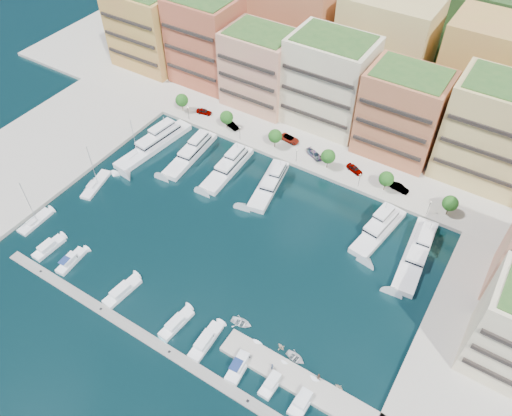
{
  "coord_description": "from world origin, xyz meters",
  "views": [
    {
      "loc": [
        44.85,
        -60.4,
        88.77
      ],
      "look_at": [
        2.64,
        6.8,
        6.0
      ],
      "focal_mm": 35.0,
      "sensor_mm": 36.0,
      "label": 1
    }
  ],
  "objects_px": {
    "lamppost_2": "(297,153)",
    "tender_2": "(295,358)",
    "car_4": "(354,169)",
    "cruiser_8": "(273,382)",
    "lamppost_3": "(360,178)",
    "car_2": "(290,139)",
    "yacht_3": "(270,182)",
    "tree_3": "(328,156)",
    "yacht_5": "(380,228)",
    "sailboat_1": "(96,185)",
    "tender_1": "(281,347)",
    "lamppost_0": "(188,111)",
    "yacht_1": "(192,152)",
    "sailboat_0": "(35,222)",
    "lamppost_1": "(240,131)",
    "tree_5": "(450,203)",
    "yacht_6": "(417,251)",
    "yacht_2": "(229,166)",
    "sailboat_2": "(137,158)",
    "cruiser_9": "(303,400)",
    "person_1": "(318,377)",
    "tree_2": "(275,136)",
    "tree_4": "(386,179)",
    "cruiser_7": "(241,363)",
    "cruiser_0": "(49,248)",
    "car_3": "(314,154)",
    "person_0": "(272,367)",
    "cruiser_6": "(205,341)",
    "cruiser_1": "(71,261)",
    "car_5": "(400,188)",
    "tree_0": "(182,100)",
    "car_1": "(232,125)",
    "tree_1": "(227,117)",
    "lamppost_4": "(430,205)",
    "yacht_0": "(156,142)",
    "cruiser_3": "(122,292)",
    "car_0": "(204,111)"
  },
  "relations": [
    {
      "from": "tender_1",
      "to": "lamppost_0",
      "type": "bearing_deg",
      "value": 74.9
    },
    {
      "from": "tree_3",
      "to": "car_4",
      "type": "height_order",
      "value": "tree_3"
    },
    {
      "from": "lamppost_1",
      "to": "yacht_3",
      "type": "height_order",
      "value": "yacht_3"
    },
    {
      "from": "cruiser_6",
      "to": "sailboat_1",
      "type": "bearing_deg",
      "value": 157.29
    },
    {
      "from": "cruiser_9",
      "to": "car_0",
      "type": "bearing_deg",
      "value": 137.65
    },
    {
      "from": "cruiser_6",
      "to": "person_0",
      "type": "relative_size",
      "value": 5.18
    },
    {
      "from": "yacht_3",
      "to": "yacht_6",
      "type": "relative_size",
      "value": 0.84
    },
    {
      "from": "car_1",
      "to": "lamppost_3",
      "type": "bearing_deg",
      "value": -78.04
    },
    {
      "from": "tree_2",
      "to": "cruiser_0",
      "type": "bearing_deg",
      "value": -113.72
    },
    {
      "from": "tender_2",
      "to": "car_5",
      "type": "distance_m",
      "value": 53.64
    },
    {
      "from": "tree_0",
      "to": "yacht_0",
      "type": "xyz_separation_m",
      "value": [
        3.08,
        -16.09,
        -3.53
      ]
    },
    {
      "from": "yacht_5",
      "to": "cruiser_8",
      "type": "xyz_separation_m",
      "value": [
        -2.17,
        -45.13,
        -0.66
      ]
    },
    {
      "from": "tree_5",
      "to": "yacht_6",
      "type": "bearing_deg",
      "value": -97.33
    },
    {
      "from": "cruiser_8",
      "to": "yacht_0",
      "type": "bearing_deg",
      "value": 146.3
    },
    {
      "from": "car_3",
      "to": "cruiser_7",
      "type": "bearing_deg",
      "value": -143.2
    },
    {
      "from": "yacht_1",
      "to": "sailboat_0",
      "type": "relative_size",
      "value": 1.6
    },
    {
      "from": "car_4",
      "to": "cruiser_8",
      "type": "bearing_deg",
      "value": -149.54
    },
    {
      "from": "tree_2",
      "to": "cruiser_9",
      "type": "relative_size",
      "value": 0.76
    },
    {
      "from": "yacht_3",
      "to": "car_2",
      "type": "bearing_deg",
      "value": 103.69
    },
    {
      "from": "lamppost_1",
      "to": "lamppost_0",
      "type": "bearing_deg",
      "value": 180.0
    },
    {
      "from": "yacht_2",
      "to": "sailboat_2",
      "type": "bearing_deg",
      "value": -157.57
    },
    {
      "from": "tree_0",
      "to": "yacht_2",
      "type": "xyz_separation_m",
      "value": [
        25.89,
        -13.5,
        -3.53
      ]
    },
    {
      "from": "tree_2",
      "to": "car_3",
      "type": "relative_size",
      "value": 1.11
    },
    {
      "from": "lamppost_2",
      "to": "cruiser_7",
      "type": "xyz_separation_m",
      "value": [
        19.06,
        -55.82,
        -3.26
      ]
    },
    {
      "from": "cruiser_8",
      "to": "cruiser_1",
      "type": "bearing_deg",
      "value": -179.97
    },
    {
      "from": "lamppost_3",
      "to": "car_2",
      "type": "relative_size",
      "value": 0.74
    },
    {
      "from": "lamppost_0",
      "to": "tender_2",
      "type": "distance_m",
      "value": 80.3
    },
    {
      "from": "tree_5",
      "to": "sailboat_0",
      "type": "height_order",
      "value": "sailboat_0"
    },
    {
      "from": "yacht_5",
      "to": "sailboat_1",
      "type": "height_order",
      "value": "sailboat_1"
    },
    {
      "from": "tree_3",
      "to": "lamppost_4",
      "type": "distance_m",
      "value": 28.11
    },
    {
      "from": "car_5",
      "to": "tender_2",
      "type": "bearing_deg",
      "value": -171.13
    },
    {
      "from": "lamppost_0",
      "to": "car_2",
      "type": "relative_size",
      "value": 0.74
    },
    {
      "from": "tender_2",
      "to": "cruiser_3",
      "type": "bearing_deg",
      "value": 106.54
    },
    {
      "from": "tree_1",
      "to": "tender_2",
      "type": "bearing_deg",
      "value": -45.28
    },
    {
      "from": "tree_4",
      "to": "cruiser_7",
      "type": "height_order",
      "value": "tree_4"
    },
    {
      "from": "sailboat_1",
      "to": "cruiser_1",
      "type": "bearing_deg",
      "value": -57.81
    },
    {
      "from": "lamppost_0",
      "to": "sailboat_0",
      "type": "xyz_separation_m",
      "value": [
        -6.57,
        -51.88,
        -3.51
      ]
    },
    {
      "from": "tree_5",
      "to": "cruiser_1",
      "type": "relative_size",
      "value": 0.72
    },
    {
      "from": "person_1",
      "to": "yacht_3",
      "type": "bearing_deg",
      "value": -60.13
    },
    {
      "from": "tender_1",
      "to": "person_0",
      "type": "height_order",
      "value": "person_0"
    },
    {
      "from": "tree_3",
      "to": "tender_2",
      "type": "relative_size",
      "value": 1.43
    },
    {
      "from": "yacht_2",
      "to": "yacht_5",
      "type": "height_order",
      "value": "same"
    },
    {
      "from": "lamppost_1",
      "to": "cruiser_9",
      "type": "bearing_deg",
      "value": -47.91
    },
    {
      "from": "cruiser_6",
      "to": "car_5",
      "type": "xyz_separation_m",
      "value": [
        16.67,
        60.01,
        1.24
      ]
    },
    {
      "from": "tree_3",
      "to": "car_5",
      "type": "relative_size",
      "value": 1.18
    },
    {
      "from": "cruiser_1",
      "to": "tender_1",
      "type": "xyz_separation_m",
      "value": [
        50.07,
        6.93,
        -0.13
      ]
    },
    {
      "from": "lamppost_2",
      "to": "tender_2",
      "type": "distance_m",
      "value": 56.51
    },
    {
      "from": "tree_5",
      "to": "car_3",
      "type": "xyz_separation_m",
      "value": [
        -36.88,
        2.21,
        -3.0
      ]
    },
    {
      "from": "yacht_2",
      "to": "cruiser_1",
      "type": "bearing_deg",
      "value": -105.3
    },
    {
      "from": "tree_5",
      "to": "person_0",
      "type": "xyz_separation_m",
      "value": [
        -15.26,
        -56.2,
        -2.88
      ]
    }
  ]
}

